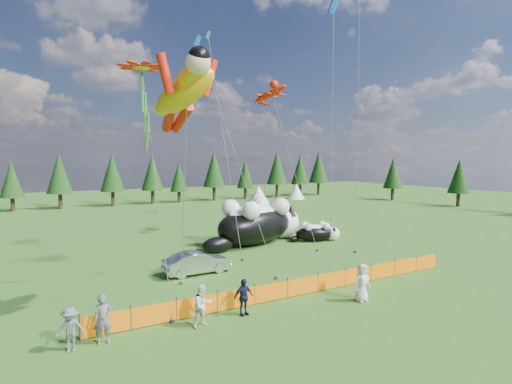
% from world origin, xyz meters
% --- Properties ---
extents(ground, '(160.00, 160.00, 0.00)m').
position_xyz_m(ground, '(0.00, 0.00, 0.00)').
color(ground, '#103C0B').
rests_on(ground, ground).
extents(safety_fence, '(22.06, 0.06, 1.10)m').
position_xyz_m(safety_fence, '(0.00, -3.00, 0.50)').
color(safety_fence, '#262626').
rests_on(safety_fence, ground).
extents(tree_line, '(90.00, 4.00, 8.00)m').
position_xyz_m(tree_line, '(0.00, 45.00, 4.00)').
color(tree_line, black).
rests_on(tree_line, ground).
extents(festival_tents, '(50.00, 3.20, 2.80)m').
position_xyz_m(festival_tents, '(11.00, 40.00, 1.40)').
color(festival_tents, white).
rests_on(festival_tents, ground).
extents(cat_large, '(10.60, 6.15, 3.93)m').
position_xyz_m(cat_large, '(4.57, 9.61, 1.87)').
color(cat_large, black).
rests_on(cat_large, ground).
extents(cat_small, '(4.59, 2.71, 1.71)m').
position_xyz_m(cat_small, '(9.55, 7.91, 0.81)').
color(cat_small, black).
rests_on(cat_small, ground).
extents(car, '(4.34, 1.59, 1.42)m').
position_xyz_m(car, '(-3.46, 3.58, 0.71)').
color(car, silver).
rests_on(car, ground).
extents(spectator_a, '(0.77, 0.55, 1.95)m').
position_xyz_m(spectator_a, '(-10.20, -3.68, 0.98)').
color(spectator_a, '#5A595E').
rests_on(spectator_a, ground).
extents(spectator_b, '(0.99, 0.70, 1.85)m').
position_xyz_m(spectator_b, '(-6.18, -4.09, 0.93)').
color(spectator_b, silver).
rests_on(spectator_b, ground).
extents(spectator_c, '(1.05, 0.60, 1.73)m').
position_xyz_m(spectator_c, '(-4.07, -3.87, 0.86)').
color(spectator_c, black).
rests_on(spectator_c, ground).
extents(spectator_d, '(1.21, 0.86, 1.69)m').
position_xyz_m(spectator_d, '(-11.40, -3.76, 0.85)').
color(spectator_d, '#5A595E').
rests_on(spectator_d, ground).
extents(spectator_e, '(0.98, 0.65, 1.95)m').
position_xyz_m(spectator_e, '(2.06, -5.26, 0.98)').
color(spectator_e, silver).
rests_on(spectator_e, ground).
extents(superhero_kite, '(5.43, 7.18, 12.61)m').
position_xyz_m(superhero_kite, '(-6.30, -2.37, 10.26)').
color(superhero_kite, '#FEA60D').
rests_on(superhero_kite, ground).
extents(gecko_kite, '(4.89, 12.84, 16.70)m').
position_xyz_m(gecko_kite, '(8.54, 14.31, 13.70)').
color(gecko_kite, red).
rests_on(gecko_kite, ground).
extents(flower_kite, '(3.46, 7.45, 13.38)m').
position_xyz_m(flower_kite, '(-6.94, 2.49, 12.12)').
color(flower_kite, red).
rests_on(flower_kite, ground).
extents(diamond_kite_a, '(3.46, 5.45, 16.01)m').
position_xyz_m(diamond_kite_a, '(-2.50, 4.78, 14.00)').
color(diamond_kite_a, blue).
rests_on(diamond_kite_a, ground).
extents(diamond_kite_b, '(5.04, 5.27, 22.78)m').
position_xyz_m(diamond_kite_b, '(13.60, 7.41, 20.53)').
color(diamond_kite_b, '#0B798C').
rests_on(diamond_kite_b, ground).
extents(diamond_kite_c, '(1.63, 1.52, 16.83)m').
position_xyz_m(diamond_kite_c, '(3.02, -1.58, 15.38)').
color(diamond_kite_c, blue).
rests_on(diamond_kite_c, ground).
extents(diamond_kite_d, '(1.63, 9.07, 20.04)m').
position_xyz_m(diamond_kite_d, '(1.58, 12.96, 16.85)').
color(diamond_kite_d, '#0B798C').
rests_on(diamond_kite_d, ground).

